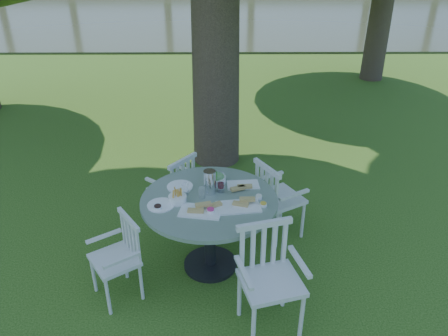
{
  "coord_description": "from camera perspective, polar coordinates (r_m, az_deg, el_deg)",
  "views": [
    {
      "loc": [
        -0.04,
        -4.03,
        3.11
      ],
      "look_at": [
        0.0,
        0.2,
        0.85
      ],
      "focal_mm": 35.0,
      "sensor_mm": 36.0,
      "label": 1
    }
  ],
  "objects": [
    {
      "name": "chair_nw",
      "position": [
        5.15,
        -6.14,
        -2.21
      ],
      "size": [
        0.61,
        0.61,
        0.89
      ],
      "rotation": [
        0.0,
        0.0,
        -2.23
      ],
      "color": "silver",
      "rests_on": "ground"
    },
    {
      "name": "tableware",
      "position": [
        4.3,
        -2.33,
        -3.03
      ],
      "size": [
        1.14,
        0.8,
        0.25
      ],
      "color": "white",
      "rests_on": "table"
    },
    {
      "name": "chair_se",
      "position": [
        3.86,
        5.68,
        -12.95
      ],
      "size": [
        0.6,
        0.58,
        0.98
      ],
      "rotation": [
        0.0,
        0.0,
        0.26
      ],
      "color": "silver",
      "rests_on": "ground"
    },
    {
      "name": "chair_sw",
      "position": [
        4.27,
        -13.18,
        -10.59
      ],
      "size": [
        0.56,
        0.57,
        0.83
      ],
      "rotation": [
        0.0,
        0.0,
        -0.96
      ],
      "color": "silver",
      "rests_on": "ground"
    },
    {
      "name": "chair_ne",
      "position": [
        4.91,
        6.53,
        -3.49
      ],
      "size": [
        0.62,
        0.63,
        0.93
      ],
      "rotation": [
        0.0,
        0.0,
        -4.2
      ],
      "color": "silver",
      "rests_on": "ground"
    },
    {
      "name": "table",
      "position": [
        4.37,
        -1.92,
        -5.91
      ],
      "size": [
        1.35,
        1.35,
        0.84
      ],
      "color": "black",
      "rests_on": "ground"
    },
    {
      "name": "ground",
      "position": [
        5.09,
        0.02,
        -9.55
      ],
      "size": [
        140.0,
        140.0,
        0.0
      ],
      "primitive_type": "plane",
      "color": "#1E410D",
      "rests_on": "ground"
    }
  ]
}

